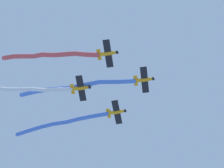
{
  "coord_description": "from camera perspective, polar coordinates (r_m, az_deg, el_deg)",
  "views": [
    {
      "loc": [
        -1.25,
        31.3,
        2.42
      ],
      "look_at": [
        5.99,
        2.56,
        63.75
      ],
      "focal_mm": 53.44,
      "sensor_mm": 36.0,
      "label": 1
    }
  ],
  "objects": [
    {
      "name": "airplane_lead",
      "position": [
        68.12,
        5.55,
        0.73
      ],
      "size": [
        4.46,
        5.94,
        1.47
      ],
      "rotation": [
        0.0,
        0.0,
        3.25
      ],
      "color": "orange"
    },
    {
      "name": "smoke_trail_lead",
      "position": [
        69.68,
        -6.18,
        -0.44
      ],
      "size": [
        25.03,
        2.92,
        2.61
      ],
      "color": "#4C75DB"
    },
    {
      "name": "airplane_left_wing",
      "position": [
        70.91,
        0.81,
        -4.83
      ],
      "size": [
        4.41,
        5.9,
        1.47
      ],
      "rotation": [
        0.0,
        0.0,
        3.2
      ],
      "color": "orange"
    },
    {
      "name": "smoke_trail_left_wing",
      "position": [
        74.14,
        -8.75,
        -6.65
      ],
      "size": [
        21.86,
        1.83,
        2.28
      ],
      "color": "#4C75DB"
    },
    {
      "name": "airplane_right_wing",
      "position": [
        65.92,
        -0.71,
        5.24
      ],
      "size": [
        4.45,
        5.93,
        1.47
      ],
      "rotation": [
        0.0,
        0.0,
        3.25
      ],
      "color": "orange"
    },
    {
      "name": "smoke_trail_right_wing",
      "position": [
        69.72,
        -10.79,
        4.83
      ],
      "size": [
        21.11,
        3.48,
        5.65
      ],
      "color": "#DB4C4C"
    },
    {
      "name": "airplane_slot",
      "position": [
        68.71,
        -5.34,
        -0.71
      ],
      "size": [
        4.47,
        5.94,
        1.47
      ],
      "rotation": [
        0.0,
        0.0,
        3.26
      ],
      "color": "orange"
    },
    {
      "name": "smoke_trail_slot",
      "position": [
        70.62,
        -13.64,
        -0.89
      ],
      "size": [
        16.61,
        5.12,
        1.42
      ],
      "color": "white"
    }
  ]
}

